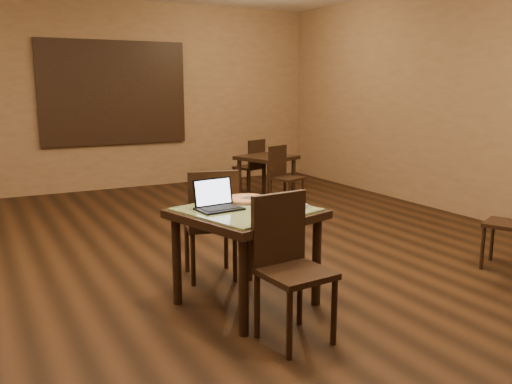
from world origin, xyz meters
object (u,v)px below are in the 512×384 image
chair_main_far (212,219)px  other_table_a (267,163)px  chair_main_near (288,258)px  laptop (216,201)px  other_table_a_chair_far (252,164)px  tiled_table (246,222)px  pizza_pan (246,201)px  other_table_a_chair_near (283,173)px

chair_main_far → other_table_a: size_ratio=1.07×
chair_main_near → laptop: laptop is taller
chair_main_near → other_table_a_chair_far: 4.89m
laptop → tiled_table: bearing=-32.7°
chair_main_near → chair_main_far: size_ratio=0.99×
laptop → other_table_a_chair_far: laptop is taller
laptop → pizza_pan: bearing=17.6°
laptop → pizza_pan: laptop is taller
pizza_pan → other_table_a_chair_near: bearing=53.7°
laptop → other_table_a_chair_near: laptop is taller
other_table_a_chair_near → chair_main_near: bearing=-141.6°
other_table_a_chair_near → other_table_a_chair_far: 1.01m
tiled_table → laptop: (-0.20, 0.10, 0.16)m
pizza_pan → laptop: bearing=-156.6°
chair_main_near → laptop: size_ratio=2.82×
tiled_table → other_table_a_chair_near: (2.00, 2.81, -0.18)m
other_table_a_chair_near → chair_main_far: bearing=-153.9°
other_table_a → chair_main_near: bearing=-138.6°
pizza_pan → other_table_a: 3.62m
laptop → other_table_a_chair_far: bearing=52.9°
chair_main_near → pizza_pan: size_ratio=2.70×
chair_main_far → other_table_a: (2.05, 2.69, -0.00)m
chair_main_far → other_table_a_chair_far: chair_main_far is taller
pizza_pan → other_table_a_chair_near: size_ratio=0.42×
chair_main_near → laptop: bearing=99.9°
laptop → other_table_a: laptop is taller
tiled_table → other_table_a: (2.03, 3.31, -0.11)m
other_table_a_chair_far → pizza_pan: bearing=40.4°
other_table_a_chair_near → other_table_a_chair_far: bearing=65.8°
pizza_pan → other_table_a: bearing=58.1°
tiled_table → chair_main_near: size_ratio=1.17×
chair_main_far → other_table_a: 3.38m
chair_main_near → other_table_a_chair_far: bearing=59.9°
tiled_table → chair_main_far: chair_main_far is taller
tiled_table → pizza_pan: size_ratio=3.15×
pizza_pan → other_table_a: pizza_pan is taller
pizza_pan → chair_main_far: bearing=110.3°
pizza_pan → other_table_a_chair_near: other_table_a_chair_near is taller
tiled_table → other_table_a_chair_far: size_ratio=1.33×
chair_main_far → pizza_pan: bearing=123.1°
other_table_a_chair_near → other_table_a_chair_far: (0.05, 1.01, 0.00)m
chair_main_near → other_table_a: (2.04, 3.92, -0.00)m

